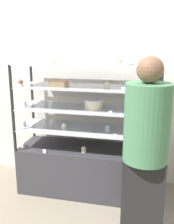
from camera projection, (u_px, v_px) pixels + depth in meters
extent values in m
plane|color=gray|center=(87.00, 190.00, 3.20)|extent=(20.00, 20.00, 0.00)
cube|color=silver|center=(94.00, 80.00, 3.27)|extent=(8.00, 0.05, 2.60)
cube|color=#333338|center=(87.00, 169.00, 3.13)|extent=(1.58, 0.54, 0.55)
cube|color=black|center=(34.00, 127.00, 3.44)|extent=(0.02, 0.02, 0.24)
cube|color=black|center=(156.00, 136.00, 3.11)|extent=(0.02, 0.02, 0.24)
cube|color=black|center=(15.00, 141.00, 2.96)|extent=(0.02, 0.02, 0.24)
cube|color=black|center=(157.00, 153.00, 2.62)|extent=(0.02, 0.02, 0.24)
cube|color=#B7BCC6|center=(87.00, 129.00, 3.00)|extent=(1.58, 0.54, 0.01)
cube|color=black|center=(33.00, 109.00, 3.38)|extent=(0.02, 0.02, 0.24)
cube|color=black|center=(157.00, 116.00, 3.05)|extent=(0.02, 0.02, 0.24)
cube|color=black|center=(13.00, 120.00, 2.90)|extent=(0.02, 0.02, 0.24)
cube|color=black|center=(158.00, 130.00, 2.56)|extent=(0.02, 0.02, 0.24)
cube|color=#B7BCC6|center=(87.00, 108.00, 2.94)|extent=(1.58, 0.54, 0.01)
cube|color=black|center=(32.00, 91.00, 3.32)|extent=(0.02, 0.02, 0.24)
cube|color=black|center=(158.00, 96.00, 2.98)|extent=(0.02, 0.02, 0.24)
cube|color=black|center=(12.00, 99.00, 2.84)|extent=(0.02, 0.02, 0.24)
cube|color=black|center=(160.00, 106.00, 2.50)|extent=(0.02, 0.02, 0.24)
cube|color=#B7BCC6|center=(87.00, 87.00, 2.88)|extent=(1.58, 0.54, 0.01)
cube|color=black|center=(31.00, 72.00, 3.26)|extent=(0.02, 0.02, 0.24)
cube|color=black|center=(160.00, 75.00, 2.92)|extent=(0.02, 0.02, 0.24)
cube|color=black|center=(10.00, 76.00, 2.78)|extent=(0.02, 0.02, 0.24)
cube|color=black|center=(162.00, 81.00, 2.44)|extent=(0.02, 0.02, 0.24)
cube|color=#B7BCC6|center=(87.00, 65.00, 2.82)|extent=(1.58, 0.54, 0.01)
cylinder|color=beige|center=(94.00, 105.00, 2.88)|extent=(0.20, 0.20, 0.09)
cylinder|color=white|center=(94.00, 100.00, 2.87)|extent=(0.21, 0.21, 0.02)
cube|color=#DBBC84|center=(59.00, 84.00, 2.89)|extent=(0.18, 0.17, 0.05)
cube|color=#E5996B|center=(59.00, 81.00, 2.88)|extent=(0.19, 0.17, 0.01)
cylinder|color=white|center=(23.00, 146.00, 3.10)|extent=(0.05, 0.05, 0.02)
sphere|color=white|center=(23.00, 144.00, 3.09)|extent=(0.06, 0.06, 0.06)
cylinder|color=beige|center=(84.00, 151.00, 2.95)|extent=(0.05, 0.05, 0.02)
sphere|color=#F4EAB2|center=(84.00, 149.00, 2.94)|extent=(0.06, 0.06, 0.06)
cylinder|color=#CCB28C|center=(152.00, 157.00, 2.79)|extent=(0.05, 0.05, 0.02)
sphere|color=silver|center=(152.00, 155.00, 2.78)|extent=(0.06, 0.06, 0.06)
cube|color=white|center=(44.00, 151.00, 2.91)|extent=(0.04, 0.00, 0.04)
cylinder|color=beige|center=(24.00, 125.00, 3.07)|extent=(0.05, 0.05, 0.03)
sphere|color=silver|center=(23.00, 123.00, 3.06)|extent=(0.06, 0.06, 0.06)
cylinder|color=white|center=(64.00, 128.00, 2.97)|extent=(0.05, 0.05, 0.03)
sphere|color=#F4EAB2|center=(64.00, 125.00, 2.96)|extent=(0.06, 0.06, 0.06)
cylinder|color=white|center=(107.00, 130.00, 2.89)|extent=(0.05, 0.05, 0.03)
sphere|color=silver|center=(107.00, 128.00, 2.88)|extent=(0.06, 0.06, 0.06)
cylinder|color=white|center=(154.00, 133.00, 2.78)|extent=(0.05, 0.05, 0.03)
sphere|color=silver|center=(154.00, 131.00, 2.78)|extent=(0.06, 0.06, 0.06)
cube|color=white|center=(115.00, 136.00, 2.68)|extent=(0.04, 0.00, 0.04)
cylinder|color=beige|center=(25.00, 105.00, 3.02)|extent=(0.05, 0.05, 0.03)
sphere|color=silver|center=(25.00, 103.00, 3.01)|extent=(0.05, 0.05, 0.05)
cylinder|color=beige|center=(155.00, 112.00, 2.70)|extent=(0.05, 0.05, 0.03)
sphere|color=#F4EAB2|center=(156.00, 109.00, 2.69)|extent=(0.05, 0.05, 0.05)
cube|color=white|center=(110.00, 113.00, 2.63)|extent=(0.04, 0.00, 0.04)
cylinder|color=white|center=(21.00, 85.00, 2.92)|extent=(0.06, 0.06, 0.03)
sphere|color=#8C5B42|center=(20.00, 82.00, 2.91)|extent=(0.06, 0.06, 0.06)
cylinder|color=white|center=(107.00, 87.00, 2.75)|extent=(0.06, 0.06, 0.03)
sphere|color=#F4EAB2|center=(107.00, 84.00, 2.74)|extent=(0.06, 0.06, 0.06)
cylinder|color=beige|center=(156.00, 89.00, 2.62)|extent=(0.06, 0.06, 0.03)
sphere|color=#E5996B|center=(156.00, 86.00, 2.61)|extent=(0.06, 0.06, 0.06)
cube|color=white|center=(123.00, 90.00, 2.55)|extent=(0.04, 0.00, 0.04)
cylinder|color=white|center=(19.00, 63.00, 2.86)|extent=(0.05, 0.05, 0.03)
sphere|color=white|center=(19.00, 60.00, 2.85)|extent=(0.05, 0.05, 0.05)
cylinder|color=#CCB28C|center=(53.00, 63.00, 2.85)|extent=(0.05, 0.05, 0.03)
sphere|color=silver|center=(53.00, 60.00, 2.84)|extent=(0.05, 0.05, 0.05)
cylinder|color=beige|center=(86.00, 63.00, 2.72)|extent=(0.05, 0.05, 0.03)
sphere|color=silver|center=(86.00, 61.00, 2.71)|extent=(0.05, 0.05, 0.05)
cylinder|color=beige|center=(119.00, 64.00, 2.67)|extent=(0.05, 0.05, 0.03)
sphere|color=#E5996B|center=(119.00, 61.00, 2.66)|extent=(0.05, 0.05, 0.05)
cylinder|color=beige|center=(159.00, 65.00, 2.52)|extent=(0.05, 0.05, 0.03)
sphere|color=#8C5B42|center=(159.00, 62.00, 2.51)|extent=(0.05, 0.05, 0.05)
cube|color=white|center=(116.00, 64.00, 2.50)|extent=(0.04, 0.00, 0.04)
torus|color=#EFE5CC|center=(128.00, 63.00, 2.77)|extent=(0.13, 0.13, 0.04)
cube|color=black|center=(142.00, 199.00, 2.35)|extent=(0.36, 0.20, 0.76)
cylinder|color=#3F724C|center=(147.00, 123.00, 2.17)|extent=(0.38, 0.38, 0.66)
sphere|color=brown|center=(150.00, 70.00, 2.06)|extent=(0.22, 0.22, 0.22)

